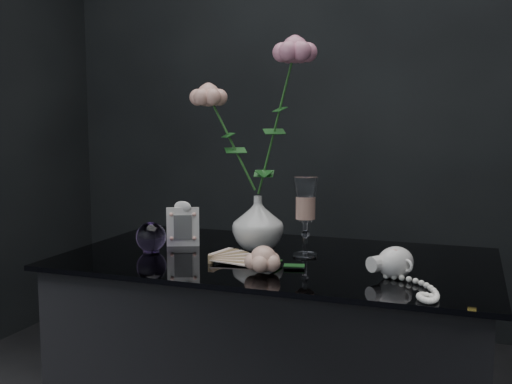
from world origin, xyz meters
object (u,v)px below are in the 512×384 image
at_px(picture_frame, 183,224).
at_px(paperweight, 151,237).
at_px(vase, 258,223).
at_px(loose_rose, 263,259).
at_px(wine_glass, 305,217).
at_px(pearl_jar, 395,261).

distance_m(picture_frame, paperweight, 0.11).
distance_m(vase, loose_rose, 0.25).
relative_size(vase, picture_frame, 1.15).
bearing_deg(picture_frame, wine_glass, -24.55).
distance_m(loose_rose, pearl_jar, 0.29).
distance_m(picture_frame, loose_rose, 0.36).
bearing_deg(loose_rose, vase, 129.09).
bearing_deg(picture_frame, pearl_jar, -36.73).
xyz_separation_m(picture_frame, paperweight, (-0.04, -0.09, -0.02)).
distance_m(vase, wine_glass, 0.15).
xyz_separation_m(vase, wine_glass, (0.14, -0.04, 0.03)).
xyz_separation_m(vase, paperweight, (-0.25, -0.13, -0.03)).
bearing_deg(picture_frame, paperweight, -138.74).
bearing_deg(wine_glass, pearl_jar, -28.85).
bearing_deg(vase, pearl_jar, -24.16).
distance_m(wine_glass, loose_rose, 0.21).
relative_size(picture_frame, pearl_jar, 0.49).
bearing_deg(vase, paperweight, -153.16).
bearing_deg(loose_rose, picture_frame, 162.89).
relative_size(vase, wine_glass, 0.71).
bearing_deg(loose_rose, wine_glass, 93.91).
bearing_deg(wine_glass, vase, 164.64).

